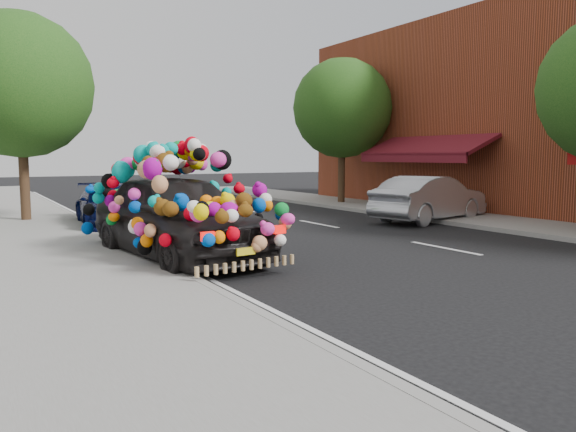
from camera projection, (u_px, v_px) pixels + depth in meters
name	position (u px, v px, depth m)	size (l,w,h in m)	color
ground	(304.00, 264.00, 10.38)	(100.00, 100.00, 0.00)	black
sidewalk	(55.00, 289.00, 8.22)	(4.00, 60.00, 0.12)	gray
kerb	(182.00, 274.00, 9.19)	(0.15, 60.00, 0.13)	gray
footpath_far	(481.00, 220.00, 17.05)	(3.00, 40.00, 0.12)	gray
lane_markings	(445.00, 248.00, 12.18)	(6.00, 50.00, 0.01)	silver
tree_near_sidewalk	(20.00, 85.00, 16.21)	(4.20, 4.20, 6.13)	#332114
tree_far_b	(342.00, 108.00, 22.55)	(4.00, 4.00, 5.90)	#332114
plush_art_car	(177.00, 197.00, 10.88)	(2.89, 5.36, 2.33)	black
navy_sedan	(111.00, 205.00, 15.80)	(1.70, 4.17, 1.21)	black
silver_hatchback	(430.00, 199.00, 17.09)	(1.48, 4.23, 1.39)	#A7A9AE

